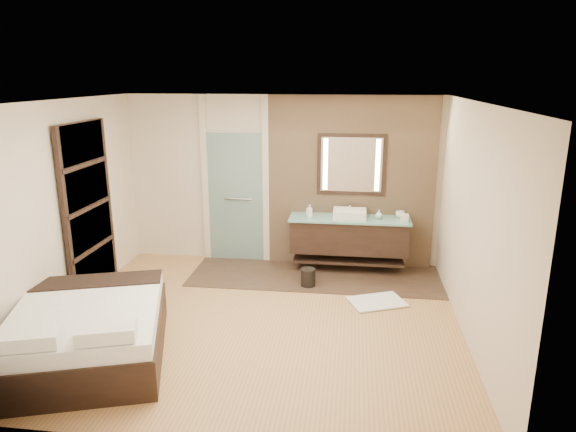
# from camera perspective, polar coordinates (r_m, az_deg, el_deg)

# --- Properties ---
(floor) EXTENTS (5.00, 5.00, 0.00)m
(floor) POSITION_cam_1_polar(r_m,az_deg,el_deg) (6.57, -3.46, -11.64)
(floor) COLOR #B0724A
(floor) RESTS_ON ground
(tile_strip) EXTENTS (3.80, 1.30, 0.01)m
(tile_strip) POSITION_cam_1_polar(r_m,az_deg,el_deg) (7.95, 2.99, -6.65)
(tile_strip) COLOR #37241E
(tile_strip) RESTS_ON floor
(stone_wall) EXTENTS (2.60, 0.08, 2.70)m
(stone_wall) POSITION_cam_1_polar(r_m,az_deg,el_deg) (8.12, 6.99, 3.67)
(stone_wall) COLOR tan
(stone_wall) RESTS_ON floor
(vanity) EXTENTS (1.85, 0.55, 0.88)m
(vanity) POSITION_cam_1_polar(r_m,az_deg,el_deg) (8.03, 6.79, -2.14)
(vanity) COLOR black
(vanity) RESTS_ON stone_wall
(mirror_unit) EXTENTS (1.06, 0.04, 0.96)m
(mirror_unit) POSITION_cam_1_polar(r_m,az_deg,el_deg) (8.02, 7.06, 5.69)
(mirror_unit) COLOR black
(mirror_unit) RESTS_ON stone_wall
(frosted_door) EXTENTS (1.10, 0.12, 2.70)m
(frosted_door) POSITION_cam_1_polar(r_m,az_deg,el_deg) (8.38, -5.82, 2.61)
(frosted_door) COLOR #AAD8D5
(frosted_door) RESTS_ON floor
(shoji_partition) EXTENTS (0.06, 1.20, 2.40)m
(shoji_partition) POSITION_cam_1_polar(r_m,az_deg,el_deg) (7.49, -21.27, 0.62)
(shoji_partition) COLOR black
(shoji_partition) RESTS_ON floor
(bed) EXTENTS (2.06, 2.30, 0.74)m
(bed) POSITION_cam_1_polar(r_m,az_deg,el_deg) (6.07, -21.31, -11.91)
(bed) COLOR black
(bed) RESTS_ON floor
(bath_mat) EXTENTS (0.86, 0.74, 0.02)m
(bath_mat) POSITION_cam_1_polar(r_m,az_deg,el_deg) (7.15, 9.85, -9.36)
(bath_mat) COLOR white
(bath_mat) RESTS_ON floor
(waste_bin) EXTENTS (0.26, 0.26, 0.27)m
(waste_bin) POSITION_cam_1_polar(r_m,az_deg,el_deg) (7.53, 2.24, -6.85)
(waste_bin) COLOR black
(waste_bin) RESTS_ON floor
(tissue_box) EXTENTS (0.12, 0.12, 0.10)m
(tissue_box) POSITION_cam_1_polar(r_m,az_deg,el_deg) (7.90, 12.81, -0.18)
(tissue_box) COLOR silver
(tissue_box) RESTS_ON vanity
(soap_bottle_a) EXTENTS (0.10, 0.10, 0.20)m
(soap_bottle_a) POSITION_cam_1_polar(r_m,az_deg,el_deg) (7.85, 2.47, 0.48)
(soap_bottle_a) COLOR white
(soap_bottle_a) RESTS_ON vanity
(soap_bottle_b) EXTENTS (0.09, 0.09, 0.16)m
(soap_bottle_b) POSITION_cam_1_polar(r_m,az_deg,el_deg) (8.05, 2.38, 0.71)
(soap_bottle_b) COLOR #B2B2B2
(soap_bottle_b) RESTS_ON vanity
(soap_bottle_c) EXTENTS (0.14, 0.14, 0.14)m
(soap_bottle_c) POSITION_cam_1_polar(r_m,az_deg,el_deg) (7.94, 10.06, 0.18)
(soap_bottle_c) COLOR #A8D4CF
(soap_bottle_c) RESTS_ON vanity
(cup) EXTENTS (0.14, 0.14, 0.10)m
(cup) POSITION_cam_1_polar(r_m,az_deg,el_deg) (8.07, 12.34, 0.18)
(cup) COLOR white
(cup) RESTS_ON vanity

